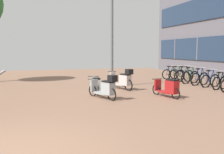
{
  "coord_description": "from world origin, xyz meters",
  "views": [
    {
      "loc": [
        0.58,
        -4.68,
        1.88
      ],
      "look_at": [
        2.62,
        2.18,
        1.11
      ],
      "focal_mm": 40.05,
      "sensor_mm": 36.0,
      "label": 1
    }
  ],
  "objects_px": {
    "scooter_near": "(123,80)",
    "scooter_mid": "(105,88)",
    "scooter_extra": "(169,88)",
    "bicycle_rack_06": "(190,77)",
    "bicycle_rack_08": "(177,75)",
    "bicycle_rack_04": "(210,81)",
    "bicycle_rack_03": "(220,83)",
    "bicycle_rack_05": "(200,79)",
    "lamp_post": "(112,25)",
    "bicycle_rack_09": "(170,74)",
    "bicycle_rack_07": "(184,76)",
    "scooter_far": "(96,85)"
  },
  "relations": [
    {
      "from": "bicycle_rack_08",
      "to": "bicycle_rack_07",
      "type": "bearing_deg",
      "value": -89.55
    },
    {
      "from": "bicycle_rack_07",
      "to": "scooter_near",
      "type": "bearing_deg",
      "value": -158.02
    },
    {
      "from": "bicycle_rack_07",
      "to": "lamp_post",
      "type": "xyz_separation_m",
      "value": [
        -4.74,
        -0.76,
        2.8
      ]
    },
    {
      "from": "bicycle_rack_05",
      "to": "scooter_mid",
      "type": "bearing_deg",
      "value": -158.78
    },
    {
      "from": "bicycle_rack_05",
      "to": "bicycle_rack_08",
      "type": "bearing_deg",
      "value": 89.74
    },
    {
      "from": "bicycle_rack_06",
      "to": "bicycle_rack_08",
      "type": "xyz_separation_m",
      "value": [
        0.08,
        1.57,
        -0.02
      ]
    },
    {
      "from": "bicycle_rack_09",
      "to": "scooter_far",
      "type": "height_order",
      "value": "bicycle_rack_09"
    },
    {
      "from": "bicycle_rack_08",
      "to": "bicycle_rack_03",
      "type": "bearing_deg",
      "value": -89.79
    },
    {
      "from": "bicycle_rack_09",
      "to": "scooter_mid",
      "type": "distance_m",
      "value": 8.03
    },
    {
      "from": "scooter_near",
      "to": "lamp_post",
      "type": "relative_size",
      "value": 0.31
    },
    {
      "from": "scooter_extra",
      "to": "scooter_mid",
      "type": "bearing_deg",
      "value": 171.21
    },
    {
      "from": "bicycle_rack_09",
      "to": "scooter_near",
      "type": "distance_m",
      "value": 5.65
    },
    {
      "from": "bicycle_rack_04",
      "to": "scooter_near",
      "type": "xyz_separation_m",
      "value": [
        -4.57,
        0.52,
        0.13
      ]
    },
    {
      "from": "scooter_near",
      "to": "bicycle_rack_05",
      "type": "bearing_deg",
      "value": 3.28
    },
    {
      "from": "bicycle_rack_03",
      "to": "scooter_mid",
      "type": "distance_m",
      "value": 5.98
    },
    {
      "from": "bicycle_rack_06",
      "to": "scooter_extra",
      "type": "xyz_separation_m",
      "value": [
        -3.32,
        -3.46,
        0.04
      ]
    },
    {
      "from": "bicycle_rack_03",
      "to": "bicycle_rack_04",
      "type": "relative_size",
      "value": 0.93
    },
    {
      "from": "bicycle_rack_03",
      "to": "bicycle_rack_07",
      "type": "distance_m",
      "value": 3.13
    },
    {
      "from": "bicycle_rack_04",
      "to": "scooter_far",
      "type": "bearing_deg",
      "value": -178.76
    },
    {
      "from": "bicycle_rack_05",
      "to": "scooter_extra",
      "type": "bearing_deg",
      "value": -141.67
    },
    {
      "from": "bicycle_rack_06",
      "to": "scooter_near",
      "type": "height_order",
      "value": "scooter_near"
    },
    {
      "from": "scooter_mid",
      "to": "scooter_far",
      "type": "bearing_deg",
      "value": 92.67
    },
    {
      "from": "scooter_extra",
      "to": "scooter_near",
      "type": "bearing_deg",
      "value": 114.65
    },
    {
      "from": "bicycle_rack_09",
      "to": "bicycle_rack_06",
      "type": "bearing_deg",
      "value": -92.09
    },
    {
      "from": "bicycle_rack_03",
      "to": "scooter_extra",
      "type": "relative_size",
      "value": 0.77
    },
    {
      "from": "bicycle_rack_03",
      "to": "bicycle_rack_09",
      "type": "xyz_separation_m",
      "value": [
        -0.01,
        4.7,
        0.0
      ]
    },
    {
      "from": "bicycle_rack_09",
      "to": "scooter_far",
      "type": "distance_m",
      "value": 7.22
    },
    {
      "from": "bicycle_rack_05",
      "to": "bicycle_rack_09",
      "type": "height_order",
      "value": "bicycle_rack_05"
    },
    {
      "from": "bicycle_rack_08",
      "to": "bicycle_rack_04",
      "type": "bearing_deg",
      "value": -88.9
    },
    {
      "from": "scooter_near",
      "to": "scooter_mid",
      "type": "height_order",
      "value": "scooter_near"
    },
    {
      "from": "bicycle_rack_06",
      "to": "scooter_near",
      "type": "xyz_separation_m",
      "value": [
        -4.43,
        -1.04,
        0.11
      ]
    },
    {
      "from": "bicycle_rack_07",
      "to": "scooter_mid",
      "type": "bearing_deg",
      "value": -146.91
    },
    {
      "from": "bicycle_rack_07",
      "to": "bicycle_rack_08",
      "type": "bearing_deg",
      "value": 90.45
    },
    {
      "from": "bicycle_rack_08",
      "to": "lamp_post",
      "type": "relative_size",
      "value": 0.23
    },
    {
      "from": "bicycle_rack_05",
      "to": "bicycle_rack_07",
      "type": "relative_size",
      "value": 0.95
    },
    {
      "from": "scooter_mid",
      "to": "scooter_far",
      "type": "xyz_separation_m",
      "value": [
        -0.06,
        1.38,
        -0.07
      ]
    },
    {
      "from": "scooter_mid",
      "to": "scooter_extra",
      "type": "distance_m",
      "value": 2.54
    },
    {
      "from": "bicycle_rack_06",
      "to": "scooter_near",
      "type": "distance_m",
      "value": 4.55
    },
    {
      "from": "bicycle_rack_09",
      "to": "lamp_post",
      "type": "relative_size",
      "value": 0.22
    },
    {
      "from": "bicycle_rack_04",
      "to": "scooter_mid",
      "type": "xyz_separation_m",
      "value": [
        -5.98,
        -1.51,
        0.11
      ]
    },
    {
      "from": "bicycle_rack_05",
      "to": "lamp_post",
      "type": "distance_m",
      "value": 5.55
    },
    {
      "from": "bicycle_rack_09",
      "to": "lamp_post",
      "type": "distance_m",
      "value": 5.98
    },
    {
      "from": "scooter_mid",
      "to": "lamp_post",
      "type": "bearing_deg",
      "value": 69.06
    },
    {
      "from": "bicycle_rack_08",
      "to": "scooter_extra",
      "type": "distance_m",
      "value": 6.07
    },
    {
      "from": "bicycle_rack_08",
      "to": "bicycle_rack_09",
      "type": "relative_size",
      "value": 1.04
    },
    {
      "from": "bicycle_rack_06",
      "to": "scooter_far",
      "type": "bearing_deg",
      "value": -163.96
    },
    {
      "from": "bicycle_rack_04",
      "to": "bicycle_rack_07",
      "type": "height_order",
      "value": "bicycle_rack_07"
    },
    {
      "from": "bicycle_rack_03",
      "to": "scooter_near",
      "type": "bearing_deg",
      "value": 163.89
    },
    {
      "from": "bicycle_rack_04",
      "to": "scooter_extra",
      "type": "relative_size",
      "value": 0.82
    },
    {
      "from": "scooter_far",
      "to": "bicycle_rack_09",
      "type": "bearing_deg",
      "value": 34.06
    }
  ]
}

